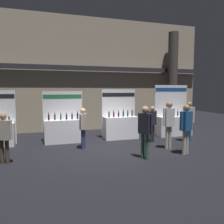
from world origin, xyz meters
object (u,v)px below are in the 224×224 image
Objects in this scene: visitor_0 at (4,134)px; visitor_5 at (186,124)px; visitor_4 at (152,121)px; exhibitor_booth_1 at (64,129)px; exhibitor_booth_2 at (121,126)px; visitor_7 at (169,121)px; visitor_6 at (145,127)px; exhibitor_booth_3 at (173,123)px; visitor_1 at (189,118)px; visitor_3 at (83,125)px.

visitor_5 is (6.03, -0.75, 0.14)m from visitor_0.
visitor_0 is 1.00× the size of visitor_4.
exhibitor_booth_1 is 2.65m from exhibitor_booth_2.
visitor_6 is at bearing -148.26° from visitor_7.
exhibitor_booth_3 is 1.61× the size of visitor_0.
visitor_0 is at bearing 51.67° from visitor_6.
exhibitor_booth_1 is at bearing 8.01° from visitor_6.
exhibitor_booth_1 is 3.92m from visitor_4.
visitor_7 reaches higher than visitor_1.
visitor_7 is at bearing 28.98° from visitor_1.
visitor_0 is 0.99× the size of visitor_3.
visitor_4 is at bearing -13.93° from visitor_1.
visitor_4 is (-1.73, -1.01, 0.33)m from exhibitor_booth_3.
visitor_6 is (1.71, -1.99, 0.12)m from visitor_3.
exhibitor_booth_1 is at bearing -179.34° from exhibitor_booth_2.
visitor_0 is (-2.04, -2.44, 0.35)m from exhibitor_booth_1.
visitor_3 reaches higher than visitor_0.
exhibitor_booth_2 is 1.31× the size of visitor_1.
exhibitor_booth_3 is 2.03m from visitor_4.
visitor_4 is at bearing 91.12° from visitor_7.
visitor_5 is (0.24, -2.11, 0.14)m from visitor_4.
exhibitor_booth_2 reaches higher than visitor_5.
visitor_0 is at bearing 179.72° from visitor_7.
visitor_3 is 3.13m from visitor_4.
exhibitor_booth_3 is 1.44× the size of visitor_6.
visitor_3 is 0.90× the size of visitor_6.
exhibitor_booth_2 is 3.37m from visitor_6.
exhibitor_booth_3 is 1.38× the size of visitor_7.
exhibitor_booth_1 is 1.22× the size of visitor_7.
visitor_6 is (-3.02, -1.83, -0.01)m from visitor_1.
visitor_3 is 0.86× the size of visitor_7.
visitor_3 is at bearing 13.24° from visitor_6.
exhibitor_booth_3 reaches higher than visitor_5.
exhibitor_booth_1 reaches higher than visitor_6.
visitor_7 is at bearing -83.96° from visitor_3.
exhibitor_booth_1 reaches higher than visitor_4.
exhibitor_booth_3 is 5.01m from visitor_3.
exhibitor_booth_2 is 1.26× the size of visitor_7.
exhibitor_booth_3 is at bearing -71.55° from visitor_6.
visitor_7 is at bearing 29.57° from visitor_0.
exhibitor_booth_3 is at bearing -1.87° from exhibitor_booth_2.
visitor_1 is at bearing -67.77° from visitor_3.
exhibitor_booth_3 reaches higher than visitor_0.
exhibitor_booth_3 is at bearing 43.03° from visitor_5.
visitor_1 is (7.40, 0.98, 0.13)m from visitor_0.
visitor_5 reaches higher than visitor_1.
exhibitor_booth_3 reaches higher than visitor_7.
visitor_6 is at bearing -115.17° from visitor_3.
exhibitor_booth_3 reaches higher than exhibitor_booth_2.
visitor_7 is at bearing 80.57° from visitor_5.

